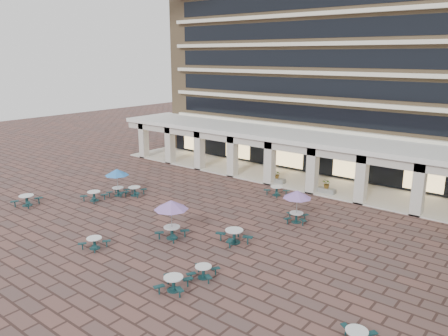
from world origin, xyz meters
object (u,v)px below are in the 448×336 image
at_px(picnic_table_0, 27,199).
at_px(picnic_table_2, 203,271).
at_px(planter_right, 327,188).
at_px(picnic_table_1, 94,242).
at_px(planter_left, 277,179).

bearing_deg(picnic_table_0, picnic_table_2, -22.60).
bearing_deg(picnic_table_2, picnic_table_0, 161.57).
bearing_deg(planter_right, picnic_table_0, -134.36).
distance_m(picnic_table_1, planter_right, 19.52).
height_order(picnic_table_0, planter_right, planter_right).
distance_m(picnic_table_2, planter_left, 18.21).
distance_m(picnic_table_0, picnic_table_1, 10.75).
xyz_separation_m(planter_left, planter_right, (4.86, 0.00, 0.06)).
bearing_deg(planter_right, planter_left, -180.00).
xyz_separation_m(picnic_table_1, planter_right, (6.14, 18.53, 0.13)).
bearing_deg(picnic_table_2, planter_left, 91.35).
xyz_separation_m(picnic_table_1, planter_left, (1.28, 18.53, 0.07)).
height_order(picnic_table_0, planter_left, planter_left).
xyz_separation_m(picnic_table_0, planter_right, (16.79, 17.17, 0.05)).
bearing_deg(planter_left, picnic_table_0, -124.80).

